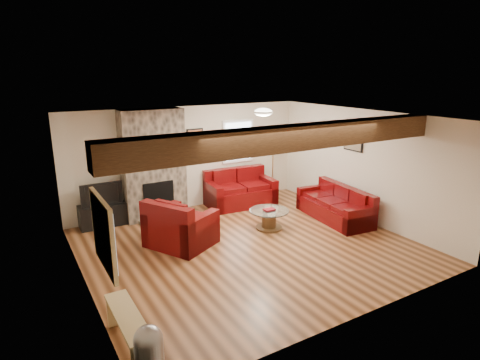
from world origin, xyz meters
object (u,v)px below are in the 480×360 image
object	(u,v)px
armchair_red	(181,222)
floor_lamp	(273,149)
sofa_three	(334,203)
tv_cabinet	(103,215)
coffee_table	(269,219)
television	(101,193)
loveseat	(240,188)

from	to	relation	value
armchair_red	floor_lamp	size ratio (longest dim) A/B	0.78
sofa_three	tv_cabinet	world-z (taller)	sofa_three
sofa_three	coffee_table	world-z (taller)	sofa_three
armchair_red	floor_lamp	distance (m)	3.96
armchair_red	coffee_table	xyz separation A→B (m)	(1.95, -0.20, -0.26)
television	tv_cabinet	bearing A→B (deg)	0.00
armchair_red	tv_cabinet	bearing A→B (deg)	3.37
coffee_table	television	xyz separation A→B (m)	(-3.05, 1.98, 0.54)
armchair_red	coffee_table	world-z (taller)	armchair_red
tv_cabinet	loveseat	bearing A→B (deg)	-5.16
sofa_three	loveseat	size ratio (longest dim) A/B	1.15
television	loveseat	bearing A→B (deg)	-5.16
loveseat	tv_cabinet	distance (m)	3.34
loveseat	floor_lamp	world-z (taller)	floor_lamp
tv_cabinet	coffee_table	bearing A→B (deg)	-33.02
television	floor_lamp	world-z (taller)	floor_lamp
armchair_red	tv_cabinet	size ratio (longest dim) A/B	1.16
coffee_table	floor_lamp	world-z (taller)	floor_lamp
sofa_three	loveseat	bearing A→B (deg)	-139.22
sofa_three	floor_lamp	bearing A→B (deg)	-170.52
loveseat	television	distance (m)	3.35
loveseat	tv_cabinet	bearing A→B (deg)	179.98
television	floor_lamp	bearing A→B (deg)	0.25
armchair_red	television	bearing A→B (deg)	3.37
tv_cabinet	sofa_three	bearing A→B (deg)	-25.80
sofa_three	tv_cabinet	size ratio (longest dim) A/B	1.95
television	armchair_red	bearing A→B (deg)	-58.28
tv_cabinet	television	bearing A→B (deg)	0.00
floor_lamp	loveseat	bearing A→B (deg)	-165.28
armchair_red	floor_lamp	bearing A→B (deg)	-90.77
coffee_table	television	bearing A→B (deg)	146.98
sofa_three	loveseat	xyz separation A→B (m)	(-1.35, 1.96, 0.07)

